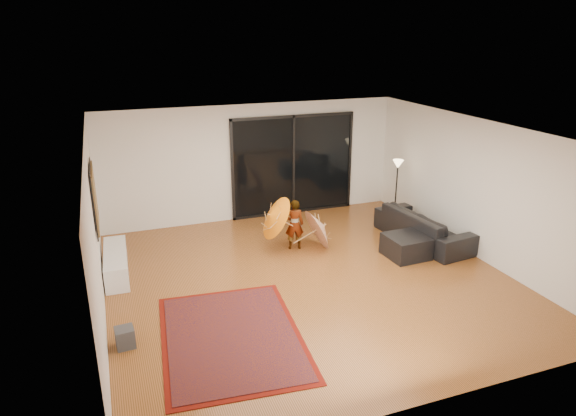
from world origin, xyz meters
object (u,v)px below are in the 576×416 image
child (294,224)px  ottoman (406,246)px  media_console (116,263)px  sofa (423,226)px

child → ottoman: bearing=162.4°
media_console → sofa: (6.20, -0.62, 0.11)m
ottoman → child: 2.27m
sofa → ottoman: sofa is taller
media_console → ottoman: bearing=-10.2°
ottoman → media_console: bearing=167.8°
sofa → child: size_ratio=2.18×
ottoman → child: child is taller
sofa → ottoman: size_ratio=3.02×
sofa → child: bearing=71.1°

